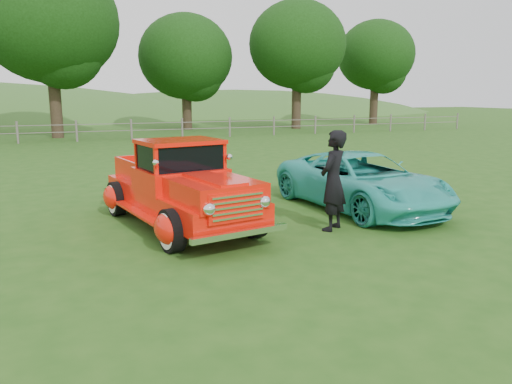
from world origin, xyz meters
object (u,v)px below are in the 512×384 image
object	(u,v)px
tree_near_west	(49,21)
tree_far_east	(376,55)
tree_near_east	(186,57)
tree_mid_east	(297,45)
red_pickup	(180,188)
teal_sedan	(361,181)
man	(333,181)

from	to	relation	value
tree_near_west	tree_far_east	xyz separation A→B (m)	(26.00, 5.00, -0.94)
tree_near_east	tree_mid_east	bearing A→B (deg)	-14.04
tree_mid_east	red_pickup	xyz separation A→B (m)	(-14.64, -24.86, -5.38)
teal_sedan	man	distance (m)	2.10
tree_near_east	tree_far_east	distance (m)	17.04
tree_far_east	man	bearing A→B (deg)	-125.54
man	tree_mid_east	bearing A→B (deg)	-152.39
tree_near_west	tree_mid_east	world-z (taller)	tree_near_west
tree_near_east	man	xyz separation A→B (m)	(-3.90, -28.25, -4.26)
tree_mid_east	man	bearing A→B (deg)	-114.38
man	teal_sedan	bearing A→B (deg)	-176.45
tree_near_east	red_pickup	world-z (taller)	tree_near_east
red_pickup	teal_sedan	bearing A→B (deg)	-11.13
tree_near_west	man	size ratio (longest dim) A/B	5.25
tree_mid_east	teal_sedan	world-z (taller)	tree_mid_east
tree_near_west	tree_near_east	xyz separation A→B (m)	(9.00, 4.00, -1.55)
tree_mid_east	teal_sedan	xyz separation A→B (m)	(-10.34, -24.87, -5.52)
tree_far_east	man	distance (m)	36.27
tree_near_west	man	distance (m)	25.45
red_pickup	teal_sedan	distance (m)	4.30
red_pickup	man	size ratio (longest dim) A/B	2.63
tree_near_east	teal_sedan	size ratio (longest dim) A/B	1.76
tree_near_west	teal_sedan	world-z (taller)	tree_near_west
man	red_pickup	bearing A→B (deg)	-64.78
tree_far_east	red_pickup	world-z (taller)	tree_far_east
tree_far_east	man	size ratio (longest dim) A/B	4.46
tree_near_west	red_pickup	world-z (taller)	tree_near_west
tree_mid_east	teal_sedan	size ratio (longest dim) A/B	1.99
man	tree_near_west	bearing A→B (deg)	-116.12
tree_near_east	red_pickup	size ratio (longest dim) A/B	1.59
tree_near_east	man	size ratio (longest dim) A/B	4.20
red_pickup	tree_mid_east	bearing A→B (deg)	48.48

